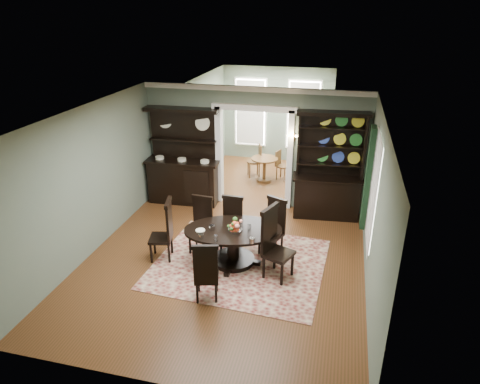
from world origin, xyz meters
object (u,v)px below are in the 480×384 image
object	(u,v)px
welsh_dresser	(328,180)
parlor_table	(264,166)
dining_table	(233,239)
sideboard	(184,170)

from	to	relation	value
welsh_dresser	parlor_table	size ratio (longest dim) A/B	3.35
dining_table	welsh_dresser	bearing A→B (deg)	42.18
dining_table	parlor_table	distance (m)	4.39
sideboard	welsh_dresser	world-z (taller)	welsh_dresser
dining_table	welsh_dresser	distance (m)	3.08
dining_table	welsh_dresser	xyz separation A→B (m)	(1.66, 2.56, 0.40)
sideboard	parlor_table	xyz separation A→B (m)	(1.76, 1.83, -0.39)
welsh_dresser	sideboard	bearing A→B (deg)	174.60
sideboard	parlor_table	distance (m)	2.57
dining_table	parlor_table	xyz separation A→B (m)	(-0.20, 4.38, -0.06)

